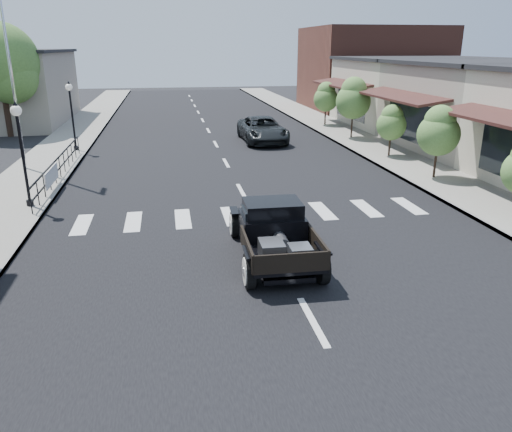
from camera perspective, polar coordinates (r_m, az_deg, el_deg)
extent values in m
plane|color=black|center=(13.21, 2.83, -5.43)|extent=(120.00, 120.00, 0.00)
cube|color=black|center=(27.41, -4.20, 7.41)|extent=(14.00, 80.00, 0.02)
cube|color=#9A978C|center=(27.85, -21.97, 6.41)|extent=(3.00, 80.00, 0.15)
cube|color=#99968B|center=(29.49, 12.61, 7.95)|extent=(3.00, 80.00, 0.15)
cube|color=#A19687|center=(30.60, 25.92, 11.06)|extent=(10.00, 9.00, 4.50)
cube|color=beige|center=(38.24, 18.06, 13.20)|extent=(10.00, 9.00, 4.50)
cube|color=brown|center=(47.42, 13.03, 16.07)|extent=(11.00, 10.00, 7.00)
cylinder|color=silver|center=(24.59, -26.71, 17.82)|extent=(0.12, 0.12, 11.28)
imported|color=black|center=(29.94, 0.75, 9.82)|extent=(2.46, 5.25, 1.45)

